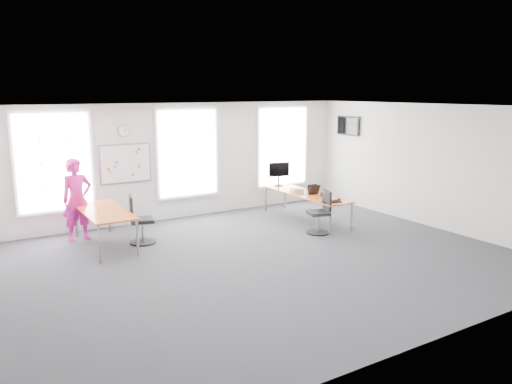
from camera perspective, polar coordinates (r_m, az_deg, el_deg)
floor at (r=9.98m, az=0.15°, el=-7.80°), size 10.00×10.00×0.00m
ceiling at (r=9.43m, az=0.16°, el=9.67°), size 10.00×10.00×0.00m
wall_back at (r=13.12m, az=-9.05°, el=3.47°), size 10.00×0.00×10.00m
wall_front at (r=6.62m, az=18.68°, el=-4.91°), size 10.00×0.00×10.00m
wall_right at (r=12.90m, az=19.45°, el=2.82°), size 0.00×10.00×10.00m
window_left at (r=12.26m, az=-22.10°, el=3.15°), size 1.60×0.06×2.20m
window_mid at (r=13.19m, az=-7.82°, el=4.42°), size 1.60×0.06×2.20m
window_right at (r=14.64m, az=3.03°, el=5.21°), size 1.60×0.06×2.20m
desk_right at (r=12.92m, az=5.69°, el=-0.33°), size 0.78×2.91×0.71m
desk_left at (r=11.15m, az=-16.99°, el=-2.33°), size 0.88×2.19×0.80m
chair_right at (r=11.81m, az=7.40°, el=-2.58°), size 0.58×0.58×1.02m
chair_left at (r=11.22m, az=-13.21°, el=-3.41°), size 0.59×0.59×1.08m
person at (r=11.77m, az=-19.76°, el=-0.83°), size 0.73×0.53×1.85m
whiteboard at (r=12.64m, az=-14.67°, el=3.17°), size 1.20×0.03×0.90m
wall_clock at (r=12.56m, az=-14.86°, el=6.78°), size 0.30×0.04×0.30m
tv at (r=14.84m, az=10.51°, el=7.45°), size 0.06×0.90×0.55m
keyboard at (r=11.94m, az=8.63°, el=-1.11°), size 0.50×0.28×0.02m
mouse at (r=12.19m, az=9.46°, el=-0.82°), size 0.08×0.13×0.05m
lens_cap at (r=12.43m, az=7.83°, el=-0.62°), size 0.08×0.08×0.01m
headphones at (r=12.49m, az=7.73°, el=-0.33°), size 0.19×0.10×0.11m
laptop_sleeve at (r=12.77m, az=6.59°, el=0.28°), size 0.31×0.17×0.25m
paper_stack at (r=12.98m, az=4.70°, el=0.18°), size 0.33×0.27×0.10m
monitor at (r=13.80m, az=2.65°, el=2.33°), size 0.58×0.24×0.65m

